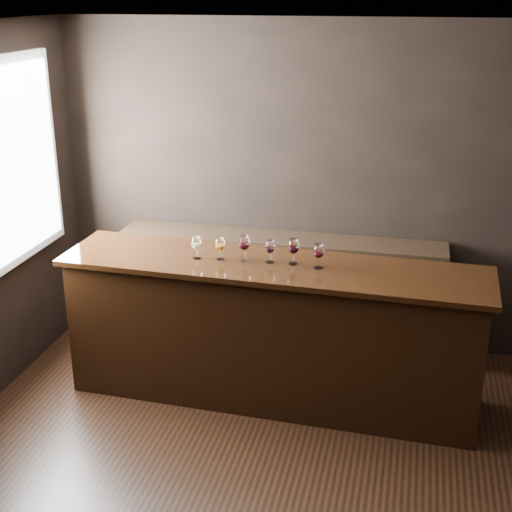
% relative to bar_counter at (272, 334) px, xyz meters
% --- Properties ---
extents(ground, '(5.00, 5.00, 0.00)m').
position_rel_bar_counter_xyz_m(ground, '(0.39, -1.13, -0.54)').
color(ground, black).
rests_on(ground, ground).
extents(room_shell, '(5.02, 4.52, 2.81)m').
position_rel_bar_counter_xyz_m(room_shell, '(0.16, -1.02, 1.27)').
color(room_shell, black).
rests_on(room_shell, ground).
extents(bar_counter, '(3.09, 0.77, 1.08)m').
position_rel_bar_counter_xyz_m(bar_counter, '(0.00, 0.00, 0.00)').
color(bar_counter, black).
rests_on(bar_counter, ground).
extents(bar_top, '(3.20, 0.85, 0.04)m').
position_rel_bar_counter_xyz_m(bar_top, '(0.00, 0.00, 0.56)').
color(bar_top, black).
rests_on(bar_top, bar_counter).
extents(back_bar_shelf, '(2.80, 0.40, 1.01)m').
position_rel_bar_counter_xyz_m(back_bar_shelf, '(-0.11, 0.90, -0.03)').
color(back_bar_shelf, black).
rests_on(back_bar_shelf, ground).
extents(glass_white, '(0.07, 0.07, 0.17)m').
position_rel_bar_counter_xyz_m(glass_white, '(-0.57, -0.02, 0.70)').
color(glass_white, white).
rests_on(glass_white, bar_top).
extents(glass_amber, '(0.07, 0.07, 0.17)m').
position_rel_bar_counter_xyz_m(glass_amber, '(-0.40, -0.00, 0.70)').
color(glass_amber, white).
rests_on(glass_amber, bar_top).
extents(glass_red_a, '(0.08, 0.08, 0.20)m').
position_rel_bar_counter_xyz_m(glass_red_a, '(-0.22, 0.02, 0.71)').
color(glass_red_a, white).
rests_on(glass_red_a, bar_top).
extents(glass_red_b, '(0.07, 0.07, 0.17)m').
position_rel_bar_counter_xyz_m(glass_red_b, '(-0.03, 0.03, 0.70)').
color(glass_red_b, white).
rests_on(glass_red_b, bar_top).
extents(glass_red_c, '(0.08, 0.08, 0.20)m').
position_rel_bar_counter_xyz_m(glass_red_c, '(0.15, 0.04, 0.71)').
color(glass_red_c, white).
rests_on(glass_red_c, bar_top).
extents(glass_red_d, '(0.08, 0.08, 0.19)m').
position_rel_bar_counter_xyz_m(glass_red_d, '(0.34, -0.01, 0.70)').
color(glass_red_d, white).
rests_on(glass_red_d, bar_top).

